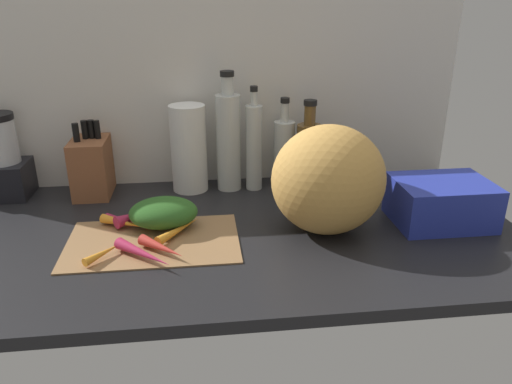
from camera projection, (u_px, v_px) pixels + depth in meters
ground_plane at (198, 235)px, 129.69cm from camera, size 170.00×80.00×3.00cm
wall_back at (192, 89)px, 153.19cm from camera, size 170.00×3.00×60.00cm
cutting_board at (153, 241)px, 122.59cm from camera, size 42.72×26.62×0.80cm
carrot_0 at (179, 230)px, 124.74cm from camera, size 11.61×13.39×2.43cm
carrot_1 at (123, 223)px, 128.41cm from camera, size 13.00×9.01×2.53cm
carrot_2 at (162, 248)px, 115.62cm from camera, size 11.95×11.55×2.76cm
carrot_3 at (168, 220)px, 128.74cm from camera, size 11.78×4.97×3.46cm
carrot_4 at (122, 220)px, 130.51cm from camera, size 9.92×6.86×2.09cm
carrot_5 at (143, 254)px, 112.83cm from camera, size 14.54×13.98×2.88cm
carrot_6 at (168, 216)px, 131.36cm from camera, size 12.54×10.76×3.22cm
carrot_7 at (137, 216)px, 131.34cm from camera, size 11.82×10.29×3.36cm
carrot_8 at (104, 253)px, 114.02cm from camera, size 8.54×9.61×2.04cm
carrot_greens_pile at (163, 213)px, 128.28cm from camera, size 17.94×13.80×7.59cm
winter_squash at (328, 180)px, 123.88cm from camera, size 29.08×26.33×28.23cm
knife_block at (92, 166)px, 148.87cm from camera, size 10.64×15.55×22.98cm
blender_appliance at (2, 162)px, 146.88cm from camera, size 14.26×14.26×25.63cm
paper_towel_roll at (189, 149)px, 150.94cm from camera, size 11.00×11.00×26.97cm
bottle_0 at (228, 140)px, 150.94cm from camera, size 7.58×7.58×36.91cm
bottle_1 at (254, 146)px, 151.64cm from camera, size 5.10×5.10×32.50cm
bottle_2 at (284, 152)px, 155.44cm from camera, size 6.53×6.53×28.45cm
bottle_3 at (308, 153)px, 153.46cm from camera, size 7.59×7.59×28.14cm
dish_rack at (441, 202)px, 131.56cm from camera, size 25.14×19.19×11.76cm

